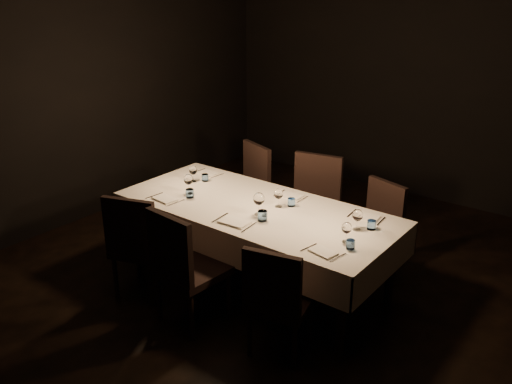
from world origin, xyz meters
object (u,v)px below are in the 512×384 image
Objects in this scene: chair_far_center at (313,202)px; chair_near_right at (277,297)px; chair_near_center at (184,264)px; chair_near_left at (138,242)px; dining_table at (256,214)px; chair_far_right at (377,225)px; chair_far_left at (247,186)px.

chair_near_right is at bearing -78.30° from chair_far_center.
chair_near_left is at bearing -0.94° from chair_near_center.
chair_near_left reaches higher than chair_near_right.
dining_table is at bearing -88.57° from chair_near_center.
dining_table is 2.78× the size of chair_near_right.
chair_near_center is at bearing 154.46° from chair_near_left.
chair_near_left is at bearing -129.12° from dining_table.
dining_table is 1.05m from chair_near_left.
chair_far_right is at bearing 46.82° from dining_table.
chair_far_center reaches higher than dining_table.
chair_near_center reaches higher than dining_table.
chair_far_center reaches higher than chair_near_center.
dining_table is 0.82m from chair_far_center.
dining_table is 2.53× the size of chair_far_left.
chair_far_center reaches higher than chair_far_left.
chair_far_right is (1.43, 1.63, -0.03)m from chair_near_left.
chair_far_center is 0.69m from chair_far_right.
chair_near_left is at bearing -114.55° from chair_far_right.
chair_near_left is 2.17m from chair_far_right.
chair_near_right is at bearing -44.10° from dining_table.
chair_near_left is (-0.65, -0.80, -0.15)m from dining_table.
chair_near_center is at bearing -99.43° from chair_far_right.
chair_near_right and chair_far_right have the same top height.
chair_far_center is 1.13× the size of chair_far_right.
chair_near_center is at bearing -93.43° from dining_table.
chair_near_center reaches higher than chair_near_right.
chair_far_left is 0.97× the size of chair_far_center.
chair_near_center is at bearing -48.14° from chair_far_left.
chair_far_center is (0.81, 0.02, 0.01)m from chair_far_left.
chair_far_right is (1.50, 0.05, -0.04)m from chair_far_left.
chair_far_right is at bearing -151.00° from chair_near_left.
chair_near_left is at bearing -67.81° from chair_far_left.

